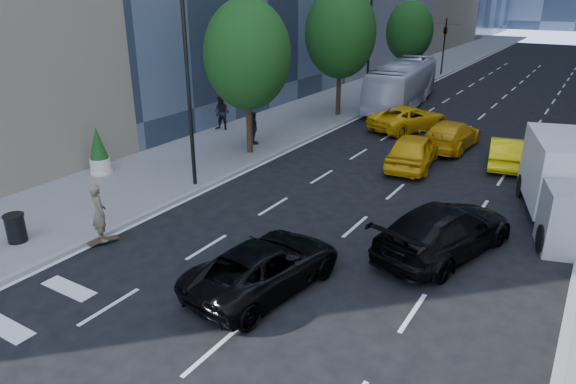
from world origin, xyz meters
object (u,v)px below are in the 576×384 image
Objects in this scene: skateboarder at (100,217)px; trash_can at (16,229)px; city_bus at (402,84)px; planter_shrub at (99,152)px; black_sedan_lincoln at (265,266)px; box_truck at (566,183)px; black_sedan_mercedes at (445,230)px.

skateboarder is 2.16× the size of trash_can.
city_bus is 5.36× the size of planter_shrub.
city_bus is at bearing -69.84° from black_sedan_lincoln.
city_bus is 27.75m from trash_can.
box_truck reaches higher than skateboarder.
black_sedan_mercedes is at bearing -73.44° from city_bus.
box_truck is (6.62, 9.26, 0.81)m from black_sedan_lincoln.
trash_can is at bearing -158.54° from box_truck.
city_bus is 12.57× the size of trash_can.
skateboarder is at bearing 14.15° from black_sedan_lincoln.
planter_shrub reaches higher than black_sedan_lincoln.
skateboarder is at bearing -39.27° from planter_shrub.
planter_shrub is (-15.20, -0.87, 0.35)m from black_sedan_mercedes.
skateboarder reaches higher than black_sedan_mercedes.
black_sedan_lincoln is 0.76× the size of box_truck.
trash_can is at bearing 56.08° from skateboarder.
city_bus is (-9.00, 20.73, 0.78)m from black_sedan_mercedes.
skateboarder is 16.12m from box_truck.
trash_can is 0.43× the size of planter_shrub.
planter_shrub is at bearing -17.46° from skateboarder.
trash_can is at bearing 45.39° from black_sedan_mercedes.
black_sedan_mercedes is at bearing 3.27° from planter_shrub.
black_sedan_mercedes is 22.61m from city_bus.
skateboarder is 0.39× the size of black_sedan_lincoln.
black_sedan_lincoln is 0.43× the size of city_bus.
city_bus reaches higher than black_sedan_lincoln.
skateboarder reaches higher than black_sedan_lincoln.
planter_shrub reaches higher than black_sedan_mercedes.
city_bus is at bearing -50.66° from black_sedan_mercedes.
box_truck is at bearing -117.21° from black_sedan_lincoln.
city_bus is at bearing 73.98° from planter_shrub.
black_sedan_mercedes reaches higher than trash_can.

